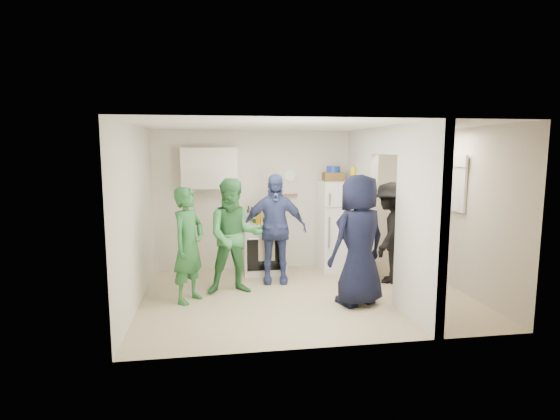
# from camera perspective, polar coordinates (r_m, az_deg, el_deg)

# --- Properties ---
(floor) EXTENTS (4.80, 4.80, 0.00)m
(floor) POSITION_cam_1_polar(r_m,az_deg,el_deg) (6.65, 3.44, -11.15)
(floor) COLOR beige
(floor) RESTS_ON ground
(wall_back) EXTENTS (4.80, 0.00, 4.80)m
(wall_back) POSITION_cam_1_polar(r_m,az_deg,el_deg) (8.00, 0.97, 1.32)
(wall_back) COLOR silver
(wall_back) RESTS_ON floor
(wall_front) EXTENTS (4.80, 0.00, 4.80)m
(wall_front) POSITION_cam_1_polar(r_m,az_deg,el_deg) (4.72, 7.89, -3.38)
(wall_front) COLOR silver
(wall_front) RESTS_ON floor
(wall_left) EXTENTS (0.00, 3.40, 3.40)m
(wall_left) POSITION_cam_1_polar(r_m,az_deg,el_deg) (6.30, -18.34, -0.88)
(wall_left) COLOR silver
(wall_left) RESTS_ON floor
(wall_right) EXTENTS (0.00, 3.40, 3.40)m
(wall_right) POSITION_cam_1_polar(r_m,az_deg,el_deg) (7.24, 22.43, 0.02)
(wall_right) COLOR silver
(wall_right) RESTS_ON floor
(ceiling) EXTENTS (4.80, 4.80, 0.00)m
(ceiling) POSITION_cam_1_polar(r_m,az_deg,el_deg) (6.29, 3.63, 10.91)
(ceiling) COLOR white
(ceiling) RESTS_ON wall_back
(partition_pier_back) EXTENTS (0.12, 1.20, 2.50)m
(partition_pier_back) POSITION_cam_1_polar(r_m,az_deg,el_deg) (7.72, 10.53, 0.94)
(partition_pier_back) COLOR silver
(partition_pier_back) RESTS_ON floor
(partition_pier_front) EXTENTS (0.12, 1.20, 2.50)m
(partition_pier_front) POSITION_cam_1_polar(r_m,az_deg,el_deg) (5.71, 17.77, -1.73)
(partition_pier_front) COLOR silver
(partition_pier_front) RESTS_ON floor
(partition_header) EXTENTS (0.12, 1.00, 0.40)m
(partition_header) POSITION_cam_1_polar(r_m,az_deg,el_deg) (6.64, 13.91, 8.81)
(partition_header) COLOR silver
(partition_header) RESTS_ON partition_pier_back
(stove) EXTENTS (0.76, 0.63, 0.91)m
(stove) POSITION_cam_1_polar(r_m,az_deg,el_deg) (7.75, -2.07, -4.88)
(stove) COLOR white
(stove) RESTS_ON floor
(upper_cabinet) EXTENTS (0.95, 0.34, 0.70)m
(upper_cabinet) POSITION_cam_1_polar(r_m,az_deg,el_deg) (7.67, -9.22, 5.42)
(upper_cabinet) COLOR silver
(upper_cabinet) RESTS_ON wall_back
(fridge) EXTENTS (0.67, 0.65, 1.62)m
(fridge) POSITION_cam_1_polar(r_m,az_deg,el_deg) (7.91, 7.63, -2.06)
(fridge) COLOR white
(fridge) RESTS_ON floor
(wicker_basket) EXTENTS (0.35, 0.25, 0.15)m
(wicker_basket) POSITION_cam_1_polar(r_m,az_deg,el_deg) (7.83, 6.95, 4.36)
(wicker_basket) COLOR brown
(wicker_basket) RESTS_ON fridge
(blue_bowl) EXTENTS (0.24, 0.24, 0.11)m
(blue_bowl) POSITION_cam_1_polar(r_m,az_deg,el_deg) (7.82, 6.96, 5.31)
(blue_bowl) COLOR navy
(blue_bowl) RESTS_ON wicker_basket
(yellow_cup_stack_top) EXTENTS (0.09, 0.09, 0.25)m
(yellow_cup_stack_top) POSITION_cam_1_polar(r_m,az_deg,el_deg) (7.78, 9.53, 4.65)
(yellow_cup_stack_top) COLOR #FFEE15
(yellow_cup_stack_top) RESTS_ON fridge
(wall_clock) EXTENTS (0.22, 0.02, 0.22)m
(wall_clock) POSITION_cam_1_polar(r_m,az_deg,el_deg) (7.95, 1.35, 4.53)
(wall_clock) COLOR white
(wall_clock) RESTS_ON wall_back
(spice_shelf) EXTENTS (0.35, 0.08, 0.03)m
(spice_shelf) POSITION_cam_1_polar(r_m,az_deg,el_deg) (7.94, 1.03, 1.99)
(spice_shelf) COLOR olive
(spice_shelf) RESTS_ON wall_back
(nook_window) EXTENTS (0.03, 0.70, 0.80)m
(nook_window) POSITION_cam_1_polar(r_m,az_deg,el_deg) (7.36, 21.66, 3.31)
(nook_window) COLOR black
(nook_window) RESTS_ON wall_right
(nook_window_frame) EXTENTS (0.04, 0.76, 0.86)m
(nook_window_frame) POSITION_cam_1_polar(r_m,az_deg,el_deg) (7.36, 21.56, 3.31)
(nook_window_frame) COLOR white
(nook_window_frame) RESTS_ON wall_right
(nook_valance) EXTENTS (0.04, 0.82, 0.18)m
(nook_valance) POSITION_cam_1_polar(r_m,az_deg,el_deg) (7.33, 21.53, 6.04)
(nook_valance) COLOR white
(nook_valance) RESTS_ON wall_right
(yellow_cup_stack_stove) EXTENTS (0.09, 0.09, 0.25)m
(yellow_cup_stack_stove) POSITION_cam_1_polar(r_m,az_deg,el_deg) (7.41, -2.82, -0.91)
(yellow_cup_stack_stove) COLOR #ECA813
(yellow_cup_stack_stove) RESTS_ON stove
(red_cup) EXTENTS (0.09, 0.09, 0.12)m
(red_cup) POSITION_cam_1_polar(r_m,az_deg,el_deg) (7.49, -0.24, -1.32)
(red_cup) COLOR #AA270B
(red_cup) RESTS_ON stove
(person_green_left) EXTENTS (0.66, 0.72, 1.65)m
(person_green_left) POSITION_cam_1_polar(r_m,az_deg,el_deg) (6.34, -11.86, -4.50)
(person_green_left) COLOR #2A692D
(person_green_left) RESTS_ON floor
(person_green_center) EXTENTS (0.88, 0.70, 1.75)m
(person_green_center) POSITION_cam_1_polar(r_m,az_deg,el_deg) (6.61, -5.97, -3.44)
(person_green_center) COLOR #3D8A44
(person_green_center) RESTS_ON floor
(person_denim) EXTENTS (1.08, 0.54, 1.78)m
(person_denim) POSITION_cam_1_polar(r_m,az_deg,el_deg) (7.10, -0.76, -2.45)
(person_denim) COLOR #3C4E83
(person_denim) RESTS_ON floor
(person_navy) EXTENTS (1.05, 0.89, 1.83)m
(person_navy) POSITION_cam_1_polar(r_m,az_deg,el_deg) (6.17, 10.27, -3.92)
(person_navy) COLOR black
(person_navy) RESTS_ON floor
(person_nook) EXTENTS (1.10, 1.23, 1.65)m
(person_nook) POSITION_cam_1_polar(r_m,az_deg,el_deg) (7.36, 14.15, -2.87)
(person_nook) COLOR black
(person_nook) RESTS_ON floor
(bottle_a) EXTENTS (0.07, 0.07, 0.27)m
(bottle_a) POSITION_cam_1_polar(r_m,az_deg,el_deg) (7.74, -4.12, -0.46)
(bottle_a) COLOR olive
(bottle_a) RESTS_ON stove
(bottle_b) EXTENTS (0.07, 0.07, 0.30)m
(bottle_b) POSITION_cam_1_polar(r_m,az_deg,el_deg) (7.54, -3.31, -0.56)
(bottle_b) COLOR #164319
(bottle_b) RESTS_ON stove
(bottle_c) EXTENTS (0.07, 0.07, 0.31)m
(bottle_c) POSITION_cam_1_polar(r_m,az_deg,el_deg) (7.77, -2.78, -0.27)
(bottle_c) COLOR #B4BEC3
(bottle_c) RESTS_ON stove
(bottle_d) EXTENTS (0.06, 0.06, 0.31)m
(bottle_d) POSITION_cam_1_polar(r_m,az_deg,el_deg) (7.60, -2.06, -0.45)
(bottle_d) COLOR brown
(bottle_d) RESTS_ON stove
(bottle_e) EXTENTS (0.07, 0.07, 0.33)m
(bottle_e) POSITION_cam_1_polar(r_m,az_deg,el_deg) (7.84, -1.56, -0.13)
(bottle_e) COLOR #A4B3B6
(bottle_e) RESTS_ON stove
(bottle_f) EXTENTS (0.06, 0.06, 0.29)m
(bottle_f) POSITION_cam_1_polar(r_m,az_deg,el_deg) (7.68, -0.74, -0.46)
(bottle_f) COLOR #153312
(bottle_f) RESTS_ON stove
(bottle_g) EXTENTS (0.06, 0.06, 0.25)m
(bottle_g) POSITION_cam_1_polar(r_m,az_deg,el_deg) (7.80, -0.38, -0.46)
(bottle_g) COLOR brown
(bottle_g) RESTS_ON stove
(bottle_h) EXTENTS (0.07, 0.07, 0.24)m
(bottle_h) POSITION_cam_1_polar(r_m,az_deg,el_deg) (7.50, -4.20, -0.84)
(bottle_h) COLOR #B4BEC1
(bottle_h) RESTS_ON stove
(bottle_i) EXTENTS (0.07, 0.07, 0.25)m
(bottle_i) POSITION_cam_1_polar(r_m,az_deg,el_deg) (7.73, -1.87, -0.54)
(bottle_i) COLOR #5A320F
(bottle_i) RESTS_ON stove
(bottle_j) EXTENTS (0.08, 0.08, 0.33)m
(bottle_j) POSITION_cam_1_polar(r_m,az_deg,el_deg) (7.57, 0.38, -0.43)
(bottle_j) COLOR #236644
(bottle_j) RESTS_ON stove
(bottle_k) EXTENTS (0.06, 0.06, 0.27)m
(bottle_k) POSITION_cam_1_polar(r_m,az_deg,el_deg) (7.66, -3.74, -0.56)
(bottle_k) COLOR olive
(bottle_k) RESTS_ON stove
(bottle_l) EXTENTS (0.07, 0.07, 0.24)m
(bottle_l) POSITION_cam_1_polar(r_m,az_deg,el_deg) (7.52, -0.87, -0.81)
(bottle_l) COLOR gray
(bottle_l) RESTS_ON stove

